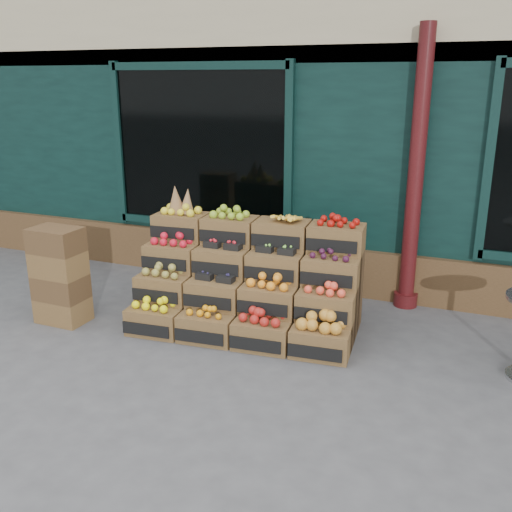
% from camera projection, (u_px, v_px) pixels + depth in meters
% --- Properties ---
extents(ground, '(60.00, 60.00, 0.00)m').
position_uv_depth(ground, '(248.00, 362.00, 5.52)').
color(ground, '#4A4A4D').
rests_on(ground, ground).
extents(shop_facade, '(12.00, 6.24, 4.80)m').
position_uv_depth(shop_facade, '(369.00, 93.00, 9.32)').
color(shop_facade, black).
rests_on(shop_facade, ground).
extents(crate_display, '(2.46, 1.36, 1.48)m').
position_uv_depth(crate_display, '(248.00, 286.00, 6.22)').
color(crate_display, brown).
rests_on(crate_display, ground).
extents(spare_crates, '(0.55, 0.38, 1.08)m').
position_uv_depth(spare_crates, '(60.00, 276.00, 6.30)').
color(spare_crates, brown).
rests_on(spare_crates, ground).
extents(shopkeeper, '(0.92, 0.73, 2.20)m').
position_uv_depth(shopkeeper, '(187.00, 188.00, 8.26)').
color(shopkeeper, '#1E692F').
rests_on(shopkeeper, ground).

